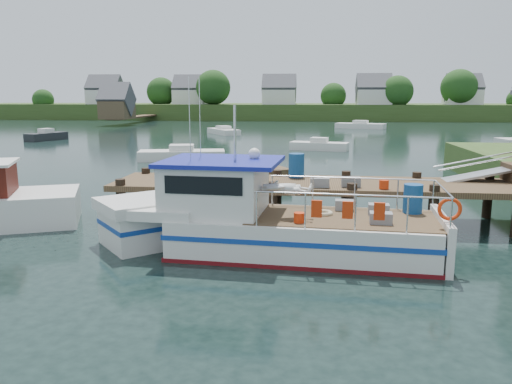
# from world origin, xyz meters

# --- Properties ---
(ground_plane) EXTENTS (160.00, 160.00, 0.00)m
(ground_plane) POSITION_xyz_m (0.00, 0.00, 0.00)
(ground_plane) COLOR black
(far_shore) EXTENTS (140.00, 42.55, 9.22)m
(far_shore) POSITION_xyz_m (0.01, 82.37, 2.10)
(far_shore) COLOR #354D1F
(far_shore) RESTS_ON ground
(dock) EXTENTS (16.60, 3.00, 4.78)m
(dock) POSITION_xyz_m (6.51, 0.01, 2.24)
(dock) COLOR #4E3A25
(dock) RESTS_ON ground
(lobster_boat) EXTENTS (10.01, 3.56, 4.80)m
(lobster_boat) POSITION_xyz_m (-0.69, -3.52, 0.87)
(lobster_boat) COLOR silver
(lobster_boat) RESTS_ON ground
(moored_rowboat) EXTENTS (4.43, 3.35, 1.24)m
(moored_rowboat) POSITION_xyz_m (-2.36, 6.83, 0.46)
(moored_rowboat) COLOR #4E3A25
(moored_rowboat) RESTS_ON ground
(moored_far) EXTENTS (6.94, 4.34, 1.12)m
(moored_far) POSITION_xyz_m (7.57, 52.69, 0.41)
(moored_far) COLOR silver
(moored_far) RESTS_ON ground
(moored_a) EXTENTS (6.04, 3.08, 1.06)m
(moored_a) POSITION_xyz_m (-7.96, 16.23, 0.39)
(moored_a) COLOR silver
(moored_a) RESTS_ON ground
(moored_b) EXTENTS (4.87, 2.57, 1.02)m
(moored_b) POSITION_xyz_m (1.46, 23.79, 0.38)
(moored_b) COLOR silver
(moored_b) RESTS_ON ground
(moored_d) EXTENTS (4.65, 5.79, 0.96)m
(moored_d) POSITION_xyz_m (-9.25, 40.49, 0.36)
(moored_d) COLOR silver
(moored_d) RESTS_ON ground
(moored_e) EXTENTS (2.77, 4.53, 1.19)m
(moored_e) POSITION_xyz_m (-25.29, 30.27, 0.44)
(moored_e) COLOR black
(moored_e) RESTS_ON ground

